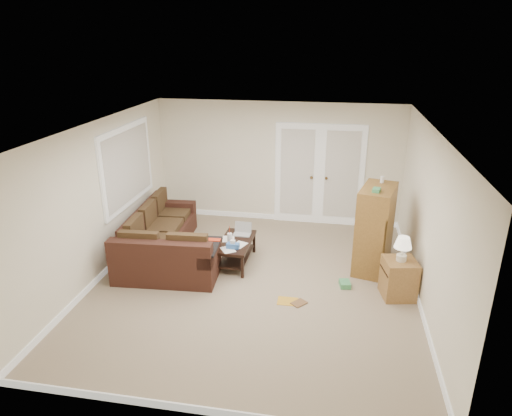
% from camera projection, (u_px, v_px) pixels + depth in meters
% --- Properties ---
extents(floor, '(5.50, 5.50, 0.00)m').
position_uv_depth(floor, '(254.00, 283.00, 7.29)').
color(floor, tan).
rests_on(floor, ground).
extents(ceiling, '(5.00, 5.50, 0.02)m').
position_uv_depth(ceiling, '(254.00, 128.00, 6.40)').
color(ceiling, silver).
rests_on(ceiling, wall_back).
extents(wall_left, '(0.02, 5.50, 2.50)m').
position_uv_depth(wall_left, '(100.00, 201.00, 7.25)').
color(wall_left, white).
rests_on(wall_left, floor).
extents(wall_right, '(0.02, 5.50, 2.50)m').
position_uv_depth(wall_right, '(428.00, 222.00, 6.44)').
color(wall_right, white).
rests_on(wall_right, floor).
extents(wall_back, '(5.00, 0.02, 2.50)m').
position_uv_depth(wall_back, '(278.00, 163.00, 9.38)').
color(wall_back, white).
rests_on(wall_back, floor).
extents(wall_front, '(5.00, 0.02, 2.50)m').
position_uv_depth(wall_front, '(203.00, 314.00, 4.32)').
color(wall_front, white).
rests_on(wall_front, floor).
extents(baseboards, '(5.00, 5.50, 0.10)m').
position_uv_depth(baseboards, '(254.00, 281.00, 7.28)').
color(baseboards, white).
rests_on(baseboards, floor).
extents(french_doors, '(1.80, 0.05, 2.13)m').
position_uv_depth(french_doors, '(319.00, 176.00, 9.28)').
color(french_doors, white).
rests_on(french_doors, floor).
extents(window_left, '(0.05, 1.92, 1.42)m').
position_uv_depth(window_left, '(127.00, 166.00, 8.06)').
color(window_left, white).
rests_on(window_left, wall_left).
extents(sectional_sofa, '(1.83, 2.55, 0.77)m').
position_uv_depth(sectional_sofa, '(163.00, 244.00, 7.94)').
color(sectional_sofa, '#3E2017').
rests_on(sectional_sofa, floor).
extents(coffee_table, '(0.54, 1.05, 0.71)m').
position_uv_depth(coffee_table, '(236.00, 251.00, 7.87)').
color(coffee_table, black).
rests_on(coffee_table, floor).
extents(tv_armoire, '(0.71, 1.00, 1.56)m').
position_uv_depth(tv_armoire, '(375.00, 229.00, 7.51)').
color(tv_armoire, olive).
rests_on(tv_armoire, floor).
extents(side_cabinet, '(0.55, 0.55, 0.98)m').
position_uv_depth(side_cabinet, '(399.00, 275.00, 6.82)').
color(side_cabinet, olive).
rests_on(side_cabinet, floor).
extents(space_heater, '(0.12, 0.11, 0.27)m').
position_uv_depth(space_heater, '(376.00, 230.00, 8.93)').
color(space_heater, white).
rests_on(space_heater, floor).
extents(floor_magazine, '(0.30, 0.24, 0.01)m').
position_uv_depth(floor_magazine, '(288.00, 301.00, 6.80)').
color(floor_magazine, gold).
rests_on(floor_magazine, floor).
extents(floor_greenbox, '(0.20, 0.24, 0.09)m').
position_uv_depth(floor_greenbox, '(345.00, 284.00, 7.19)').
color(floor_greenbox, '#45995C').
rests_on(floor_greenbox, floor).
extents(floor_book, '(0.27, 0.27, 0.02)m').
position_uv_depth(floor_book, '(295.00, 301.00, 6.80)').
color(floor_book, brown).
rests_on(floor_book, floor).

